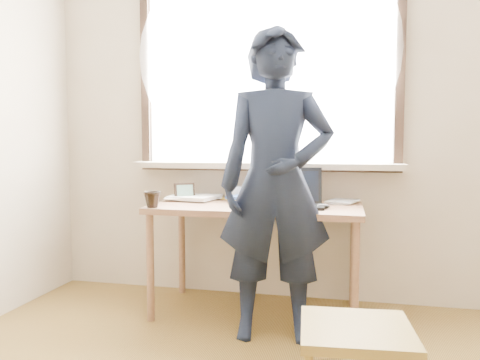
% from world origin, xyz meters
% --- Properties ---
extents(desk, '(1.30, 0.65, 0.70)m').
position_xyz_m(desk, '(-0.19, 1.63, 0.62)').
color(desk, '#865E43').
rests_on(desk, ground).
extents(laptop, '(0.37, 0.32, 0.23)m').
position_xyz_m(laptop, '(0.04, 1.60, 0.75)').
color(laptop, black).
rests_on(laptop, desk).
extents(mug_white, '(0.17, 0.17, 0.09)m').
position_xyz_m(mug_white, '(-0.37, 1.85, 0.74)').
color(mug_white, white).
rests_on(mug_white, desk).
extents(mug_dark, '(0.12, 0.12, 0.10)m').
position_xyz_m(mug_dark, '(-0.78, 1.37, 0.74)').
color(mug_dark, black).
rests_on(mug_dark, desk).
extents(mouse, '(0.08, 0.06, 0.03)m').
position_xyz_m(mouse, '(0.22, 1.53, 0.71)').
color(mouse, black).
rests_on(mouse, desk).
extents(desk_clutter, '(0.74, 0.52, 0.05)m').
position_xyz_m(desk_clutter, '(-0.33, 1.83, 0.72)').
color(desk_clutter, white).
rests_on(desk_clutter, desk).
extents(book_a, '(0.23, 0.28, 0.02)m').
position_xyz_m(book_a, '(-0.67, 1.88, 0.71)').
color(book_a, white).
rests_on(book_a, desk).
extents(book_b, '(0.23, 0.27, 0.02)m').
position_xyz_m(book_b, '(0.25, 1.87, 0.70)').
color(book_b, white).
rests_on(book_b, desk).
extents(picture_frame, '(0.12, 0.09, 0.11)m').
position_xyz_m(picture_frame, '(-0.71, 1.73, 0.75)').
color(picture_frame, black).
rests_on(picture_frame, desk).
extents(work_chair, '(0.43, 0.42, 0.41)m').
position_xyz_m(work_chair, '(0.40, 0.48, 0.35)').
color(work_chair, olive).
rests_on(work_chair, ground).
extents(person, '(0.69, 0.51, 1.71)m').
position_xyz_m(person, '(-0.02, 1.30, 0.86)').
color(person, black).
rests_on(person, ground).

